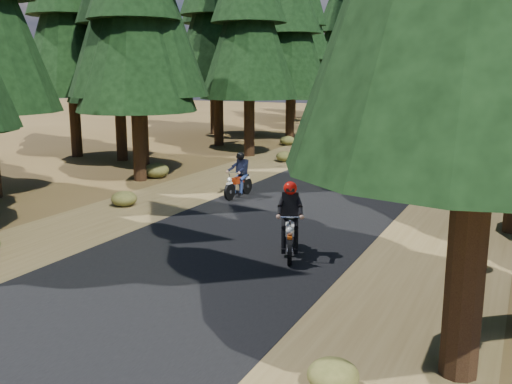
# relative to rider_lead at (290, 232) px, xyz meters

# --- Properties ---
(ground) EXTENTS (120.00, 120.00, 0.00)m
(ground) POSITION_rel_rider_lead_xyz_m (-1.53, -0.11, -0.57)
(ground) COLOR #4A381A
(ground) RESTS_ON ground
(road) EXTENTS (6.00, 100.00, 0.01)m
(road) POSITION_rel_rider_lead_xyz_m (-1.53, 4.89, -0.57)
(road) COLOR black
(road) RESTS_ON ground
(shoulder_l) EXTENTS (3.20, 100.00, 0.01)m
(shoulder_l) POSITION_rel_rider_lead_xyz_m (-6.13, 4.89, -0.57)
(shoulder_l) COLOR brown
(shoulder_l) RESTS_ON ground
(shoulder_r) EXTENTS (3.20, 100.00, 0.01)m
(shoulder_r) POSITION_rel_rider_lead_xyz_m (3.07, 4.89, -0.57)
(shoulder_r) COLOR brown
(shoulder_r) RESTS_ON ground
(pine_forest) EXTENTS (34.59, 55.08, 16.32)m
(pine_forest) POSITION_rel_rider_lead_xyz_m (-1.55, 20.94, 7.32)
(pine_forest) COLOR black
(pine_forest) RESTS_ON ground
(understory_shrubs) EXTENTS (15.41, 30.98, 0.60)m
(understory_shrubs) POSITION_rel_rider_lead_xyz_m (-0.96, 7.17, -0.31)
(understory_shrubs) COLOR #474C1E
(understory_shrubs) RESTS_ON ground
(rider_lead) EXTENTS (1.26, 1.99, 1.71)m
(rider_lead) POSITION_rel_rider_lead_xyz_m (0.00, 0.00, 0.00)
(rider_lead) COLOR silver
(rider_lead) RESTS_ON road
(rider_follow) EXTENTS (0.63, 1.73, 1.51)m
(rider_follow) POSITION_rel_rider_lead_xyz_m (-3.93, 5.01, -0.06)
(rider_follow) COLOR #952709
(rider_follow) RESTS_ON road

